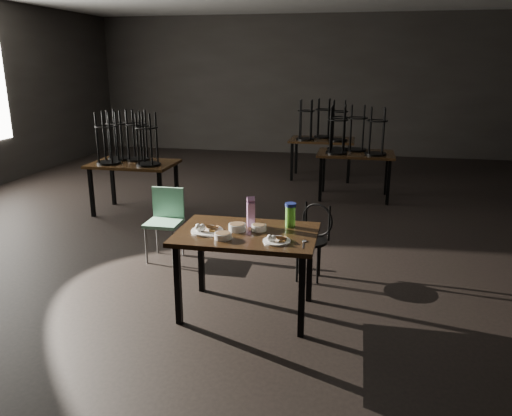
% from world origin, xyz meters
% --- Properties ---
extents(room, '(12.00, 12.04, 3.22)m').
position_xyz_m(room, '(-0.06, 0.01, 2.33)').
color(room, black).
rests_on(room, ground).
extents(main_table, '(1.20, 0.80, 0.75)m').
position_xyz_m(main_table, '(0.41, -2.11, 0.67)').
color(main_table, black).
rests_on(main_table, ground).
extents(plate_left, '(0.28, 0.28, 0.09)m').
position_xyz_m(plate_left, '(0.08, -2.17, 0.77)').
color(plate_left, white).
rests_on(plate_left, main_table).
extents(plate_right, '(0.23, 0.23, 0.07)m').
position_xyz_m(plate_right, '(0.70, -2.29, 0.77)').
color(plate_right, white).
rests_on(plate_right, main_table).
extents(bowl_near, '(0.15, 0.15, 0.06)m').
position_xyz_m(bowl_near, '(0.32, -2.08, 0.78)').
color(bowl_near, white).
rests_on(bowl_near, main_table).
extents(bowl_far, '(0.13, 0.13, 0.05)m').
position_xyz_m(bowl_far, '(0.51, -2.04, 0.78)').
color(bowl_far, white).
rests_on(bowl_far, main_table).
extents(bowl_big, '(0.14, 0.14, 0.05)m').
position_xyz_m(bowl_big, '(0.26, -2.31, 0.78)').
color(bowl_big, white).
rests_on(bowl_big, main_table).
extents(juice_carton, '(0.09, 0.09, 0.27)m').
position_xyz_m(juice_carton, '(0.41, -1.93, 0.87)').
color(juice_carton, '#7F1772').
rests_on(juice_carton, main_table).
extents(water_bottle, '(0.11, 0.11, 0.22)m').
position_xyz_m(water_bottle, '(0.76, -1.89, 0.86)').
color(water_bottle, '#62C239').
rests_on(water_bottle, main_table).
extents(spoon, '(0.04, 0.20, 0.01)m').
position_xyz_m(spoon, '(0.92, -2.25, 0.75)').
color(spoon, silver).
rests_on(spoon, main_table).
extents(bentwood_chair, '(0.41, 0.41, 0.77)m').
position_xyz_m(bentwood_chair, '(0.90, -1.24, 0.46)').
color(bentwood_chair, black).
rests_on(bentwood_chair, ground).
extents(school_chair, '(0.37, 0.37, 0.80)m').
position_xyz_m(school_chair, '(-0.76, -1.03, 0.48)').
color(school_chair, '#6DAB89').
rests_on(school_chair, ground).
extents(bg_table_left, '(1.20, 0.80, 1.48)m').
position_xyz_m(bg_table_left, '(-1.89, 0.55, 0.80)').
color(bg_table_left, black).
rests_on(bg_table_left, ground).
extents(bg_table_right, '(1.20, 0.80, 1.48)m').
position_xyz_m(bg_table_right, '(1.25, 2.03, 0.80)').
color(bg_table_right, black).
rests_on(bg_table_right, ground).
extents(bg_table_far, '(1.20, 0.80, 1.48)m').
position_xyz_m(bg_table_far, '(0.64, 3.35, 0.78)').
color(bg_table_far, black).
rests_on(bg_table_far, ground).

